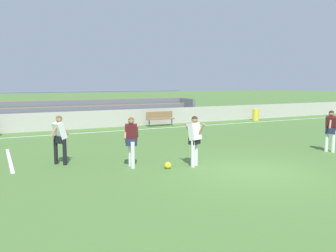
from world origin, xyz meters
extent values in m
plane|color=#517A38|center=(0.00, 0.00, 0.00)|extent=(160.00, 160.00, 0.00)
cube|color=white|center=(0.00, 10.61, 0.00)|extent=(44.00, 0.12, 0.01)
cube|color=white|center=(-6.66, 5.16, 0.00)|extent=(0.12, 4.40, 0.01)
cube|color=#BCB7AD|center=(0.00, 12.42, 0.52)|extent=(48.00, 0.16, 1.04)
cube|color=#897051|center=(-2.53, 13.42, 0.39)|extent=(16.67, 0.36, 0.08)
cube|color=slate|center=(-2.53, 13.22, 0.19)|extent=(16.67, 0.04, 0.39)
cube|color=#897051|center=(-2.53, 14.07, 0.77)|extent=(16.67, 0.36, 0.08)
cube|color=slate|center=(-2.53, 13.87, 0.58)|extent=(16.67, 0.04, 0.39)
cube|color=#897051|center=(-2.53, 14.72, 1.16)|extent=(16.67, 0.36, 0.08)
cube|color=slate|center=(-2.53, 14.52, 0.96)|extent=(16.67, 0.04, 0.39)
cube|color=#897051|center=(-2.53, 15.38, 1.54)|extent=(16.67, 0.36, 0.08)
cube|color=slate|center=(-2.53, 15.18, 1.35)|extent=(16.67, 0.04, 0.39)
cube|color=slate|center=(5.71, 14.40, 0.77)|extent=(0.20, 2.32, 1.54)
cylinder|color=slate|center=(-2.53, 15.63, 2.09)|extent=(16.67, 0.06, 0.06)
cube|color=olive|center=(2.26, 11.45, 0.45)|extent=(1.80, 0.40, 0.06)
cube|color=olive|center=(2.26, 11.63, 0.70)|extent=(1.80, 0.05, 0.40)
cylinder|color=#47474C|center=(1.48, 11.45, 0.23)|extent=(0.07, 0.07, 0.45)
cylinder|color=#47474C|center=(3.04, 11.45, 0.23)|extent=(0.07, 0.07, 0.45)
cylinder|color=yellow|center=(9.75, 11.41, 0.41)|extent=(0.45, 0.45, 0.82)
cylinder|color=white|center=(-3.11, 2.31, 0.43)|extent=(0.13, 0.13, 0.85)
cylinder|color=white|center=(-3.14, 2.01, 0.43)|extent=(0.13, 0.13, 0.85)
cube|color=#232847|center=(-3.13, 2.16, 0.83)|extent=(0.42, 0.35, 0.24)
cube|color=#56191E|center=(-3.13, 2.16, 1.13)|extent=(0.47, 0.43, 0.59)
cylinder|color=#A87A5B|center=(-2.92, 2.15, 1.17)|extent=(0.23, 0.39, 0.45)
cylinder|color=#A87A5B|center=(-3.33, 2.17, 1.17)|extent=(0.23, 0.39, 0.45)
sphere|color=#A87A5B|center=(-3.13, 2.16, 1.52)|extent=(0.21, 0.21, 0.21)
sphere|color=brown|center=(-3.13, 2.16, 1.54)|extent=(0.20, 0.20, 0.20)
cylinder|color=white|center=(-1.34, 1.27, 0.44)|extent=(0.13, 0.13, 0.88)
cylinder|color=white|center=(-1.12, 1.45, 0.44)|extent=(0.13, 0.13, 0.88)
cube|color=black|center=(-1.23, 1.36, 0.86)|extent=(0.41, 0.33, 0.24)
cube|color=white|center=(-1.23, 1.36, 1.16)|extent=(0.46, 0.43, 0.59)
cylinder|color=#A87A5B|center=(-1.37, 1.50, 1.20)|extent=(0.18, 0.35, 0.48)
cylinder|color=#A87A5B|center=(-1.09, 1.22, 1.20)|extent=(0.18, 0.35, 0.48)
sphere|color=#A87A5B|center=(-1.23, 1.36, 1.55)|extent=(0.21, 0.21, 0.21)
sphere|color=black|center=(-1.23, 1.36, 1.57)|extent=(0.20, 0.20, 0.20)
cylinder|color=white|center=(4.80, 1.22, 0.43)|extent=(0.13, 0.13, 0.86)
cylinder|color=white|center=(4.89, 0.98, 0.43)|extent=(0.13, 0.13, 0.86)
cube|color=#232847|center=(4.84, 1.10, 0.84)|extent=(0.39, 0.42, 0.24)
cube|color=#56191E|center=(4.84, 1.10, 1.14)|extent=(0.51, 0.51, 0.60)
cylinder|color=#A87A5B|center=(5.00, 1.21, 1.18)|extent=(0.36, 0.28, 0.45)
cylinder|color=#A87A5B|center=(4.68, 0.99, 1.18)|extent=(0.36, 0.28, 0.45)
sphere|color=#A87A5B|center=(4.84, 1.10, 1.53)|extent=(0.21, 0.21, 0.21)
sphere|color=black|center=(4.84, 1.10, 1.55)|extent=(0.20, 0.20, 0.20)
cylinder|color=black|center=(-5.27, 3.71, 0.44)|extent=(0.13, 0.13, 0.87)
cylinder|color=black|center=(-5.02, 3.44, 0.44)|extent=(0.13, 0.13, 0.87)
cube|color=black|center=(-5.15, 3.57, 0.85)|extent=(0.35, 0.42, 0.24)
cube|color=white|center=(-5.15, 3.57, 1.15)|extent=(0.49, 0.50, 0.60)
cylinder|color=#A87A5B|center=(-4.97, 3.69, 1.19)|extent=(0.34, 0.21, 0.48)
cylinder|color=#A87A5B|center=(-5.32, 3.45, 1.19)|extent=(0.34, 0.21, 0.48)
sphere|color=#A87A5B|center=(-5.15, 3.57, 1.54)|extent=(0.21, 0.21, 0.21)
sphere|color=brown|center=(-5.15, 3.57, 1.56)|extent=(0.20, 0.20, 0.20)
sphere|color=yellow|center=(-2.16, 1.43, 0.11)|extent=(0.22, 0.22, 0.22)
camera|label=1|loc=(-7.11, -8.61, 2.79)|focal=38.26mm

